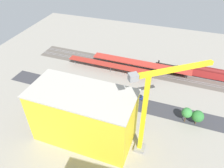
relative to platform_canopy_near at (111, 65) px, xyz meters
name	(u,v)px	position (x,y,z in m)	size (l,w,h in m)	color
ground_plane	(116,92)	(-7.93, 15.28, -4.07)	(172.68, 172.68, 0.00)	gray
rail_bed	(129,66)	(-7.93, -7.98, -4.07)	(107.93, 13.03, 0.01)	#5B544C
street_asphalt	(113,98)	(-7.93, 20.28, -4.07)	(107.93, 9.00, 0.01)	#38383D
track_rails	(129,66)	(-7.93, -7.98, -3.89)	(107.90, 9.17, 0.12)	#9E9EA8
platform_canopy_near	(111,65)	(0.00, 0.00, 0.00)	(47.66, 5.26, 4.30)	#A82D23
platform_canopy_far	(141,63)	(-14.58, -7.35, -0.34)	(53.52, 6.49, 3.99)	#B73328
locomotive	(170,68)	(-29.96, -10.49, -2.16)	(15.66, 3.37, 5.33)	black
passenger_coach	(211,73)	(-50.34, -10.49, -0.80)	(18.93, 3.39, 6.19)	black
parked_car_0	(139,97)	(-19.50, 16.67, -3.27)	(4.49, 1.80, 1.81)	black
parked_car_1	(124,95)	(-12.21, 17.12, -3.29)	(4.78, 1.86, 1.77)	black
parked_car_2	(108,91)	(-4.61, 17.03, -3.32)	(4.52, 1.86, 1.71)	black
parked_car_3	(95,89)	(1.76, 17.27, -3.31)	(4.27, 2.06, 1.73)	black
parked_car_4	(81,85)	(9.33, 16.95, -3.25)	(4.63, 2.06, 1.85)	black
construction_building	(83,116)	(-5.02, 43.75, 6.24)	(34.76, 16.36, 20.62)	yellow
construction_roof_slab	(81,93)	(-5.02, 43.75, 16.75)	(35.36, 16.96, 0.40)	#B7B2A8
tower_crane	(150,108)	(-27.21, 41.99, 15.72)	(21.43, 16.22, 33.54)	gray
box_truck_0	(103,110)	(-7.07, 30.47, -2.51)	(9.63, 2.62, 3.16)	black
box_truck_1	(94,105)	(-2.14, 28.76, -2.31)	(9.01, 2.54, 3.67)	black
street_tree_0	(198,116)	(-44.25, 24.30, 0.17)	(4.69, 4.69, 6.61)	brown
street_tree_1	(187,113)	(-40.03, 24.49, 0.93)	(4.08, 4.08, 7.07)	brown
street_tree_2	(109,97)	(-7.80, 24.96, 0.44)	(4.88, 4.88, 6.97)	brown
traffic_light	(66,87)	(13.01, 24.68, 0.15)	(0.50, 0.36, 6.36)	#333333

